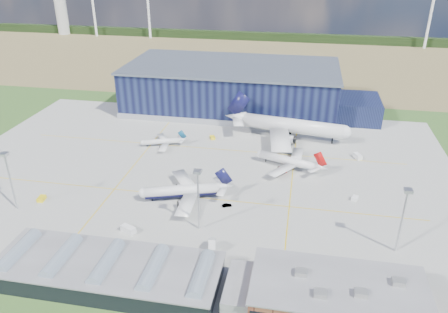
% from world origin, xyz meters
% --- Properties ---
extents(ground, '(600.00, 600.00, 0.00)m').
position_xyz_m(ground, '(0.00, 0.00, 0.00)').
color(ground, '#2E4A1B').
rests_on(ground, ground).
extents(apron, '(220.00, 160.00, 0.08)m').
position_xyz_m(apron, '(0.00, 10.00, 0.03)').
color(apron, '#999994').
rests_on(apron, ground).
extents(farmland, '(600.00, 220.00, 0.01)m').
position_xyz_m(farmland, '(0.00, 220.00, 0.00)').
color(farmland, olive).
rests_on(farmland, ground).
extents(treeline, '(600.00, 8.00, 8.00)m').
position_xyz_m(treeline, '(0.00, 300.00, 4.00)').
color(treeline, black).
rests_on(treeline, ground).
extents(horizon_dressing, '(440.20, 18.00, 70.00)m').
position_xyz_m(horizon_dressing, '(-191.30, 294.39, 34.20)').
color(horizon_dressing, white).
rests_on(horizon_dressing, ground).
extents(hangar, '(145.00, 62.00, 26.10)m').
position_xyz_m(hangar, '(2.81, 94.80, 11.62)').
color(hangar, black).
rests_on(hangar, ground).
extents(ops_building, '(46.00, 23.00, 10.90)m').
position_xyz_m(ops_building, '(55.01, -60.00, 4.79)').
color(ops_building, brown).
rests_on(ops_building, ground).
extents(glass_concourse, '(78.00, 23.00, 8.60)m').
position_xyz_m(glass_concourse, '(-6.45, -60.00, 3.69)').
color(glass_concourse, black).
rests_on(glass_concourse, ground).
extents(light_mast_west, '(2.60, 2.60, 23.00)m').
position_xyz_m(light_mast_west, '(-60.00, -30.00, 15.43)').
color(light_mast_west, '#BBBCC2').
rests_on(light_mast_west, ground).
extents(light_mast_center, '(2.60, 2.60, 23.00)m').
position_xyz_m(light_mast_center, '(10.00, -30.00, 15.43)').
color(light_mast_center, '#BBBCC2').
rests_on(light_mast_center, ground).
extents(light_mast_east, '(2.60, 2.60, 23.00)m').
position_xyz_m(light_mast_east, '(75.00, -30.00, 15.43)').
color(light_mast_east, '#BBBCC2').
rests_on(light_mast_east, ground).
extents(airliner_navy, '(46.40, 45.89, 12.04)m').
position_xyz_m(airliner_navy, '(-1.09, -12.00, 6.02)').
color(airliner_navy, silver).
rests_on(airliner_navy, ground).
extents(airliner_red, '(42.05, 41.61, 10.80)m').
position_xyz_m(airliner_red, '(37.29, 22.00, 5.40)').
color(airliner_red, silver).
rests_on(airliner_red, ground).
extents(airliner_widebody, '(74.09, 72.92, 21.16)m').
position_xyz_m(airliner_widebody, '(37.53, 55.00, 10.58)').
color(airliner_widebody, silver).
rests_on(airliner_widebody, ground).
extents(airliner_regional, '(29.31, 29.02, 7.48)m').
position_xyz_m(airliner_regional, '(-24.15, 33.65, 3.74)').
color(airliner_regional, silver).
rests_on(airliner_regional, ground).
extents(gse_tug_a, '(2.74, 4.04, 1.58)m').
position_xyz_m(gse_tug_a, '(-54.07, -23.15, 0.79)').
color(gse_tug_a, yellow).
rests_on(gse_tug_a, ground).
extents(gse_van_a, '(5.89, 4.29, 2.36)m').
position_xyz_m(gse_van_a, '(-13.36, -36.50, 1.18)').
color(gse_van_a, white).
rests_on(gse_van_a, ground).
extents(gse_cart_a, '(3.18, 3.77, 1.39)m').
position_xyz_m(gse_cart_a, '(64.56, -0.27, 0.69)').
color(gse_cart_a, white).
rests_on(gse_cart_a, ground).
extents(gse_van_b, '(4.08, 5.35, 2.23)m').
position_xyz_m(gse_van_b, '(68.61, 37.19, 1.11)').
color(gse_van_b, white).
rests_on(gse_van_b, ground).
extents(gse_tug_c, '(3.40, 4.02, 1.50)m').
position_xyz_m(gse_tug_c, '(-1.66, 46.58, 0.75)').
color(gse_tug_c, yellow).
rests_on(gse_tug_c, ground).
extents(airstair, '(3.13, 5.71, 3.46)m').
position_xyz_m(airstair, '(16.99, -41.21, 1.73)').
color(airstair, white).
rests_on(airstair, ground).
extents(car_a, '(3.56, 2.55, 1.13)m').
position_xyz_m(car_a, '(47.48, -48.00, 0.56)').
color(car_a, '#99999E').
rests_on(car_a, ground).
extents(car_b, '(3.82, 2.61, 1.19)m').
position_xyz_m(car_b, '(16.89, -14.26, 0.60)').
color(car_b, '#99999E').
rests_on(car_b, ground).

